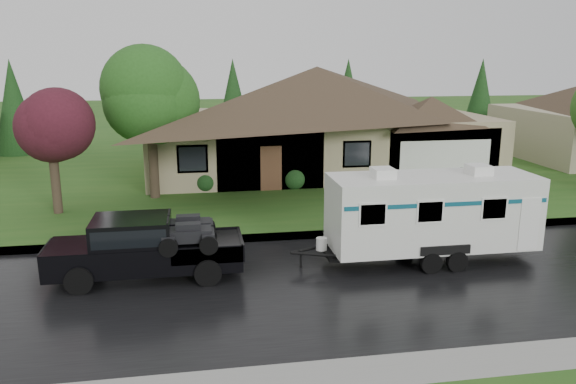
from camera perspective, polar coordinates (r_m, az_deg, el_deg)
name	(u,v)px	position (r m, az deg, el deg)	size (l,w,h in m)	color
ground	(348,257)	(18.25, 6.10, -6.61)	(140.00, 140.00, 0.00)	#26541A
road	(367,281)	(16.47, 7.98, -8.94)	(140.00, 8.00, 0.01)	black
curb	(331,234)	(20.28, 4.40, -4.25)	(140.00, 0.50, 0.15)	gray
lawn	(278,167)	(32.42, -1.00, 2.58)	(140.00, 26.00, 0.15)	#26541A
house_main	(322,107)	(31.22, 3.50, 8.65)	(19.44, 10.80, 6.90)	tan
tree_left_green	(150,97)	(25.09, -13.88, 9.37)	(3.87, 3.87, 6.41)	#382B1E
tree_red	(50,129)	(23.81, -23.00, 5.87)	(2.94, 2.94, 4.86)	#382B1E
shrub_row	(337,176)	(27.22, 4.96, 1.62)	(13.60, 1.00, 1.00)	#143814
pickup_truck	(142,246)	(16.76, -14.58, -5.31)	(5.46, 2.07, 1.82)	black
travel_trailer	(432,211)	(18.00, 14.40, -1.90)	(6.73, 2.37, 3.02)	silver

